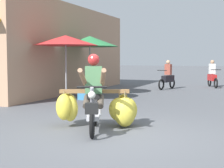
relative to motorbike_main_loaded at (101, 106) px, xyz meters
The scene contains 8 objects.
ground_plane 1.00m from the motorbike_main_loaded, 45.35° to the right, with size 120.00×120.00×0.00m, color #56595E.
motorbike_main_loaded is the anchor object (origin of this frame).
motorbike_distant_ahead_left 9.52m from the motorbike_main_loaded, 94.06° to the left, with size 0.64×1.58×1.40m.
motorbike_distant_ahead_right 11.42m from the motorbike_main_loaded, 83.83° to the left, with size 0.76×1.53×1.40m.
shopfront_building 8.92m from the motorbike_main_loaded, 131.53° to the left, with size 3.92×10.25×3.73m.
market_umbrella_near_shop 6.80m from the motorbike_main_loaded, 117.83° to the left, with size 2.33×2.33×2.39m.
market_umbrella_further_along 5.03m from the motorbike_main_loaded, 128.78° to the left, with size 2.26×2.26×2.28m.
produce_crate 4.95m from the motorbike_main_loaded, 119.83° to the left, with size 0.56×0.40×0.36m, color teal.
Camera 1 is at (2.26, -5.90, 1.49)m, focal length 53.83 mm.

